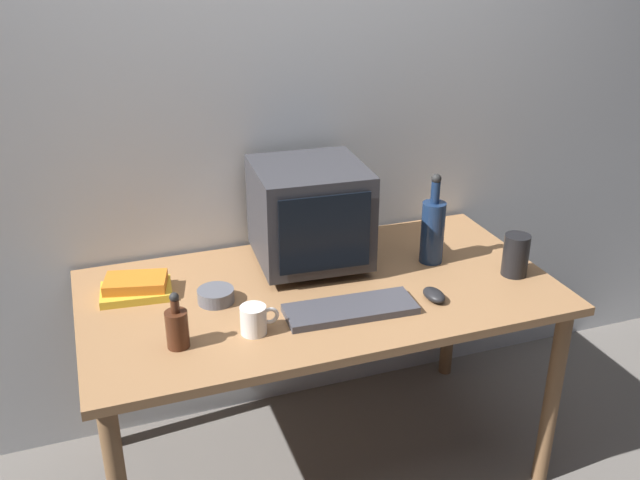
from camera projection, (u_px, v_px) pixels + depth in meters
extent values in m
plane|color=slate|center=(320.00, 460.00, 2.71)|extent=(6.00, 6.00, 0.00)
cube|color=silver|center=(276.00, 110.00, 2.60)|extent=(4.00, 0.08, 2.50)
cube|color=#9E7047|center=(320.00, 292.00, 2.40)|extent=(1.59, 0.84, 0.03)
cylinder|color=brown|center=(552.00, 399.00, 2.47)|extent=(0.06, 0.06, 0.72)
cylinder|color=brown|center=(103.00, 368.00, 2.64)|extent=(0.06, 0.06, 0.72)
cylinder|color=brown|center=(451.00, 303.00, 3.09)|extent=(0.06, 0.06, 0.72)
cube|color=#333338|center=(310.00, 259.00, 2.57)|extent=(0.29, 0.26, 0.03)
cube|color=#333338|center=(309.00, 212.00, 2.49)|extent=(0.40, 0.40, 0.34)
cube|color=black|center=(325.00, 233.00, 2.32)|extent=(0.31, 0.03, 0.27)
cube|color=#3F3F47|center=(350.00, 309.00, 2.24)|extent=(0.43, 0.17, 0.02)
ellipsoid|color=black|center=(434.00, 295.00, 2.32)|extent=(0.07, 0.10, 0.04)
cylinder|color=navy|center=(432.00, 232.00, 2.54)|extent=(0.09, 0.09, 0.23)
cylinder|color=navy|center=(435.00, 192.00, 2.47)|extent=(0.03, 0.03, 0.08)
sphere|color=#262626|center=(436.00, 179.00, 2.45)|extent=(0.04, 0.04, 0.04)
cylinder|color=#472314|center=(177.00, 329.00, 2.05)|extent=(0.07, 0.07, 0.12)
cylinder|color=#472314|center=(175.00, 306.00, 2.02)|extent=(0.03, 0.03, 0.04)
sphere|color=#262626|center=(174.00, 297.00, 2.00)|extent=(0.03, 0.03, 0.03)
cube|color=gold|center=(136.00, 292.00, 2.35)|extent=(0.24, 0.17, 0.03)
cube|color=orange|center=(136.00, 283.00, 2.34)|extent=(0.22, 0.17, 0.03)
cylinder|color=white|center=(253.00, 320.00, 2.12)|extent=(0.08, 0.08, 0.09)
torus|color=white|center=(270.00, 316.00, 2.13)|extent=(0.06, 0.01, 0.06)
cylinder|color=#595B66|center=(216.00, 296.00, 2.30)|extent=(0.12, 0.12, 0.04)
cylinder|color=black|center=(516.00, 255.00, 2.46)|extent=(0.09, 0.09, 0.15)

